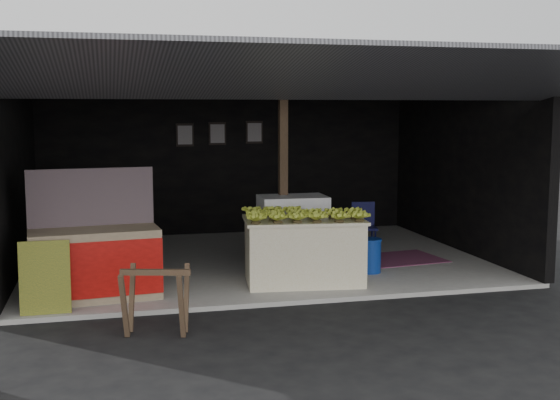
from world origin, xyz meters
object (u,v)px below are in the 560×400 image
object	(u,v)px
banana_table	(304,250)
neighbor_stall	(95,260)
sawhorse	(156,294)
white_crate	(293,232)
water_barrel	(370,257)
plastic_chair	(364,223)

from	to	relation	value
banana_table	neighbor_stall	world-z (taller)	neighbor_stall
banana_table	sawhorse	xyz separation A→B (m)	(-2.07, -1.62, -0.05)
white_crate	neighbor_stall	size ratio (longest dim) A/B	0.67
banana_table	water_barrel	size ratio (longest dim) A/B	3.68
water_barrel	banana_table	bearing A→B (deg)	-162.48
neighbor_stall	water_barrel	bearing A→B (deg)	1.75
neighbor_stall	water_barrel	distance (m)	3.82
white_crate	neighbor_stall	xyz separation A→B (m)	(-2.77, -1.00, -0.06)
white_crate	sawhorse	bearing A→B (deg)	-129.75
water_barrel	plastic_chair	world-z (taller)	plastic_chair
sawhorse	water_barrel	size ratio (longest dim) A/B	1.69
sawhorse	plastic_chair	world-z (taller)	plastic_chair
plastic_chair	banana_table	bearing A→B (deg)	-119.56
water_barrel	white_crate	bearing A→B (deg)	153.57
white_crate	plastic_chair	xyz separation A→B (m)	(1.46, 0.95, -0.06)
neighbor_stall	water_barrel	world-z (taller)	neighbor_stall
white_crate	plastic_chair	world-z (taller)	white_crate
banana_table	plastic_chair	world-z (taller)	banana_table
neighbor_stall	white_crate	bearing A→B (deg)	14.05
white_crate	neighbor_stall	bearing A→B (deg)	-158.92
neighbor_stall	sawhorse	xyz separation A→B (m)	(0.63, -1.46, -0.09)
white_crate	plastic_chair	size ratio (longest dim) A/B	1.33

